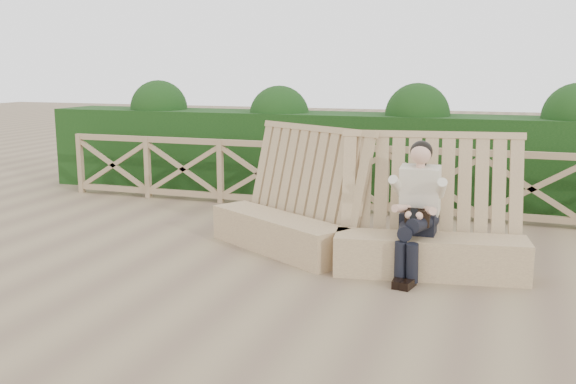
% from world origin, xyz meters
% --- Properties ---
extents(ground, '(60.00, 60.00, 0.00)m').
position_xyz_m(ground, '(0.00, 0.00, 0.00)').
color(ground, brown).
rests_on(ground, ground).
extents(bench, '(4.06, 1.75, 1.59)m').
position_xyz_m(bench, '(0.80, 0.93, 0.40)').
color(bench, '#8A6A4F').
rests_on(bench, ground).
extents(woman, '(0.44, 0.93, 1.50)m').
position_xyz_m(woman, '(1.60, 0.67, 0.79)').
color(woman, black).
rests_on(woman, ground).
extents(guardrail, '(10.10, 0.09, 1.10)m').
position_xyz_m(guardrail, '(0.00, 3.50, 0.55)').
color(guardrail, '#86684E').
rests_on(guardrail, ground).
extents(hedge, '(12.00, 1.20, 1.50)m').
position_xyz_m(hedge, '(0.00, 4.70, 0.75)').
color(hedge, black).
rests_on(hedge, ground).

